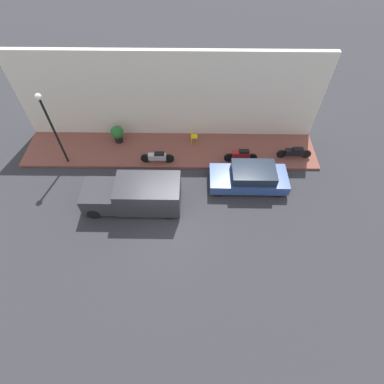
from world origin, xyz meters
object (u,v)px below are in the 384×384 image
object	(u,v)px
motorcycle_red	(241,156)
cafe_chair	(193,136)
streetlamp	(50,121)
motorcycle_black	(295,152)
potted_plant	(117,133)
parked_car	(250,177)
scooter_silver	(158,157)
delivery_van	(134,194)

from	to	relation	value
motorcycle_red	cafe_chair	bearing A→B (deg)	59.74
streetlamp	cafe_chair	size ratio (longest dim) A/B	5.16
motorcycle_black	potted_plant	bearing A→B (deg)	83.18
motorcycle_black	motorcycle_red	size ratio (longest dim) A/B	1.05
motorcycle_red	streetlamp	size ratio (longest dim) A/B	0.42
parked_car	streetlamp	distance (m)	10.81
cafe_chair	motorcycle_red	bearing A→B (deg)	-120.26
parked_car	scooter_silver	size ratio (longest dim) A/B	2.18
parked_car	streetlamp	bearing A→B (deg)	81.66
scooter_silver	motorcycle_red	world-z (taller)	motorcycle_red
motorcycle_red	streetlamp	world-z (taller)	streetlamp
motorcycle_black	potted_plant	size ratio (longest dim) A/B	1.81
parked_car	streetlamp	world-z (taller)	streetlamp
delivery_van	streetlamp	distance (m)	5.73
potted_plant	scooter_silver	bearing A→B (deg)	-124.30
scooter_silver	motorcycle_red	xyz separation A→B (m)	(0.13, -4.81, 0.05)
scooter_silver	motorcycle_red	distance (m)	4.81
delivery_van	motorcycle_black	size ratio (longest dim) A/B	2.45
delivery_van	scooter_silver	distance (m)	3.14
motorcycle_black	streetlamp	bearing A→B (deg)	92.12
motorcycle_black	streetlamp	world-z (taller)	streetlamp
parked_car	motorcycle_black	xyz separation A→B (m)	(2.02, -2.84, -0.07)
motorcycle_red	potted_plant	xyz separation A→B (m)	(1.62, 7.38, 0.17)
scooter_silver	motorcycle_black	size ratio (longest dim) A/B	0.96
streetlamp	cafe_chair	xyz separation A→B (m)	(1.76, -7.31, -2.43)
motorcycle_black	motorcycle_red	world-z (taller)	motorcycle_red
motorcycle_black	potted_plant	distance (m)	10.61
scooter_silver	streetlamp	xyz separation A→B (m)	(0.00, 5.29, 2.52)
motorcycle_black	scooter_silver	bearing A→B (deg)	93.53
motorcycle_red	streetlamp	distance (m)	10.40
delivery_van	potted_plant	world-z (taller)	delivery_van
delivery_van	potted_plant	bearing A→B (deg)	19.23
motorcycle_red	scooter_silver	bearing A→B (deg)	91.59
scooter_silver	potted_plant	bearing A→B (deg)	55.70
potted_plant	cafe_chair	distance (m)	4.59
delivery_van	potted_plant	xyz separation A→B (m)	(4.73, 1.65, -0.10)
motorcycle_black	cafe_chair	bearing A→B (deg)	77.94
delivery_van	motorcycle_red	xyz separation A→B (m)	(3.12, -5.73, -0.27)
motorcycle_black	parked_car	bearing A→B (deg)	125.43
streetlamp	motorcycle_black	bearing A→B (deg)	-87.88
motorcycle_red	streetlamp	xyz separation A→B (m)	(-0.13, 10.10, 2.47)
motorcycle_black	motorcycle_red	distance (m)	3.17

